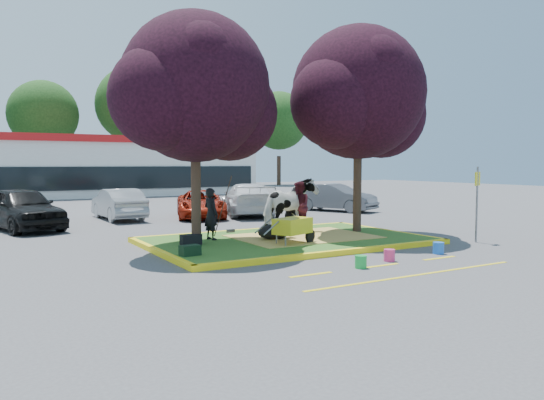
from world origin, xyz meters
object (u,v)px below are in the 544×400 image
cow (290,206)px  calf (274,232)px  bucket_blue (438,248)px  car_black (22,208)px  sign_post (477,196)px  bucket_pink (389,255)px  car_silver (118,204)px  handler (211,214)px  bucket_green (361,262)px  wheelbarrow (293,226)px

cow → calf: bearing=107.5°
bucket_blue → car_black: car_black is taller
cow → sign_post: bearing=-152.8°
bucket_pink → bucket_blue: 1.90m
car_silver → handler: bearing=92.5°
bucket_green → car_silver: size_ratio=0.07×
sign_post → bucket_pink: 4.78m
bucket_blue → car_black: bearing=129.0°
car_silver → bucket_green: bearing=97.5°
car_silver → bucket_blue: bearing=110.2°
wheelbarrow → calf: bearing=66.9°
sign_post → bucket_pink: bearing=177.0°
handler → car_black: handler is taller
cow → handler: size_ratio=1.38×
sign_post → bucket_blue: bearing=-177.1°
calf → car_black: car_black is taller
handler → calf: bearing=-132.1°
cow → bucket_pink: size_ratio=7.14×
bucket_blue → calf: bearing=128.7°
calf → car_silver: 9.71m
handler → sign_post: 8.15m
car_black → handler: bearing=-71.0°
sign_post → bucket_green: bearing=177.5°
calf → handler: bearing=134.6°
cow → bucket_blue: cow is taller
cow → car_black: cow is taller
cow → bucket_green: size_ratio=7.19×
bucket_pink → car_silver: bearing=104.1°
calf → car_black: size_ratio=0.23×
bucket_green → car_silver: car_silver is taller
calf → sign_post: sign_post is taller
wheelbarrow → car_silver: size_ratio=0.48×
bucket_green → bucket_pink: (1.18, 0.32, 0.00)m
calf → sign_post: bearing=-43.5°
sign_post → bucket_green: (-5.68, -1.33, -1.28)m
cow → calf: cow is taller
sign_post → car_silver: (-7.82, 12.26, -0.76)m
bucket_pink → car_black: car_black is taller
handler → bucket_blue: (4.62, -4.60, -0.77)m
car_black → sign_post: bearing=-56.7°
cow → handler: bearing=68.9°
cow → wheelbarrow: bearing=127.8°
bucket_pink → bucket_green: bearing=-164.9°
cow → wheelbarrow: size_ratio=1.09×
handler → bucket_green: 5.35m
bucket_blue → car_black: size_ratio=0.07×
handler → wheelbarrow: size_ratio=0.79×
bucket_pink → handler: bearing=120.0°
bucket_pink → bucket_blue: size_ratio=0.95×
bucket_blue → handler: bearing=135.1°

